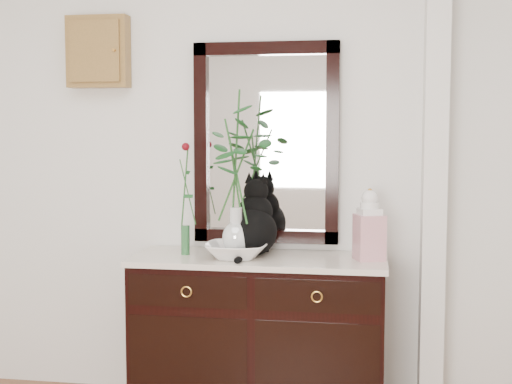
% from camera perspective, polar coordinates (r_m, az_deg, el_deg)
% --- Properties ---
extents(wall_back, '(3.60, 0.04, 2.70)m').
position_cam_1_polar(wall_back, '(3.96, -0.60, 2.63)').
color(wall_back, silver).
rests_on(wall_back, ground).
extents(pilaster, '(0.12, 0.20, 2.70)m').
position_cam_1_polar(pilaster, '(3.83, 14.09, 2.39)').
color(pilaster, silver).
rests_on(pilaster, ground).
extents(sideboard, '(1.33, 0.52, 0.82)m').
position_cam_1_polar(sideboard, '(3.84, 0.25, -10.73)').
color(sideboard, black).
rests_on(sideboard, ground).
extents(wall_mirror, '(0.80, 0.06, 1.10)m').
position_cam_1_polar(wall_mirror, '(3.93, 0.80, 3.92)').
color(wall_mirror, black).
rests_on(wall_mirror, wall_back).
extents(key_cabinet, '(0.35, 0.10, 0.40)m').
position_cam_1_polar(key_cabinet, '(4.17, -12.50, 10.89)').
color(key_cabinet, brown).
rests_on(key_cabinet, wall_back).
extents(cat, '(0.31, 0.37, 0.41)m').
position_cam_1_polar(cat, '(3.78, -0.24, -1.97)').
color(cat, black).
rests_on(cat, sideboard).
extents(lotus_bowl, '(0.34, 0.34, 0.08)m').
position_cam_1_polar(lotus_bowl, '(3.70, -1.61, -4.71)').
color(lotus_bowl, white).
rests_on(lotus_bowl, sideboard).
extents(vase_branches, '(0.52, 0.52, 0.86)m').
position_cam_1_polar(vase_branches, '(3.65, -1.62, 1.64)').
color(vase_branches, silver).
rests_on(vase_branches, lotus_bowl).
extents(bud_vase_rose, '(0.10, 0.10, 0.61)m').
position_cam_1_polar(bud_vase_rose, '(3.79, -5.70, -0.48)').
color(bud_vase_rose, '#2C6334').
rests_on(bud_vase_rose, sideboard).
extents(ginger_jar, '(0.18, 0.18, 0.37)m').
position_cam_1_polar(ginger_jar, '(3.68, 9.06, -2.54)').
color(ginger_jar, white).
rests_on(ginger_jar, sideboard).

